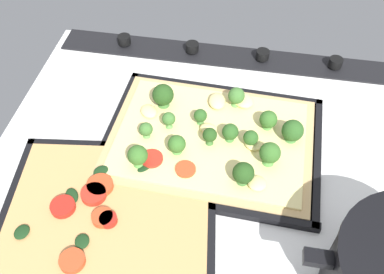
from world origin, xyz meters
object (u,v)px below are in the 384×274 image
at_px(broccoli_pizza, 214,136).
at_px(baking_tray_back, 110,209).
at_px(veggie_pizza_back, 109,206).
at_px(baking_tray_front, 212,142).

bearing_deg(broccoli_pizza, baking_tray_back, 49.05).
bearing_deg(baking_tray_back, veggie_pizza_back, -51.01).
bearing_deg(baking_tray_front, veggie_pizza_back, 48.98).
bearing_deg(baking_tray_front, broccoli_pizza, -157.71).
xyz_separation_m(baking_tray_front, baking_tray_back, (0.14, 0.16, 0.00)).
distance_m(baking_tray_back, veggie_pizza_back, 0.01).
relative_size(broccoli_pizza, baking_tray_back, 1.00).
relative_size(baking_tray_front, baking_tray_back, 1.07).
height_order(baking_tray_front, broccoli_pizza, broccoli_pizza).
bearing_deg(baking_tray_back, broccoli_pizza, -130.95).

